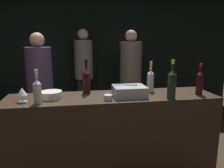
{
  "coord_description": "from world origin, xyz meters",
  "views": [
    {
      "loc": [
        -0.37,
        -1.88,
        1.61
      ],
      "look_at": [
        0.0,
        0.29,
        1.16
      ],
      "focal_mm": 35.0,
      "sensor_mm": 36.0,
      "label": 1
    }
  ],
  "objects": [
    {
      "name": "candle_votive",
      "position": [
        -0.07,
        0.11,
        1.06
      ],
      "size": [
        0.08,
        0.08,
        0.05
      ],
      "color": "silver",
      "rests_on": "bar_counter"
    },
    {
      "name": "white_wine_bottle",
      "position": [
        -0.71,
        0.11,
        1.16
      ],
      "size": [
        0.07,
        0.07,
        0.31
      ],
      "color": "#B2B7AD",
      "rests_on": "bar_counter"
    },
    {
      "name": "ice_bin_with_bottles",
      "position": [
        0.17,
        0.22,
        1.09
      ],
      "size": [
        0.33,
        0.26,
        0.11
      ],
      "color": "#9EA0A5",
      "rests_on": "bar_counter"
    },
    {
      "name": "person_grey_polo",
      "position": [
        -0.2,
        2.46,
        1.01
      ],
      "size": [
        0.36,
        0.36,
        1.8
      ],
      "rotation": [
        0.0,
        0.0,
        -0.64
      ],
      "color": "black",
      "rests_on": "ground_plane"
    },
    {
      "name": "red_wine_bottle_tall",
      "position": [
        0.91,
        0.17,
        1.17
      ],
      "size": [
        0.07,
        0.07,
        0.33
      ],
      "color": "black",
      "rests_on": "bar_counter"
    },
    {
      "name": "champagne_bottle",
      "position": [
        0.55,
        0.06,
        1.19
      ],
      "size": [
        0.08,
        0.08,
        0.39
      ],
      "color": "black",
      "rests_on": "bar_counter"
    },
    {
      "name": "wall_back_chalkboard",
      "position": [
        0.0,
        2.83,
        1.4
      ],
      "size": [
        6.4,
        0.06,
        2.8
      ],
      "color": "black",
      "rests_on": "ground_plane"
    },
    {
      "name": "red_wine_bottle_black_foil",
      "position": [
        -0.25,
        0.44,
        1.18
      ],
      "size": [
        0.08,
        0.08,
        0.36
      ],
      "color": "black",
      "rests_on": "bar_counter"
    },
    {
      "name": "person_blond_tee",
      "position": [
        -0.9,
        1.48,
        0.95
      ],
      "size": [
        0.38,
        0.38,
        1.7
      ],
      "rotation": [
        0.0,
        0.0,
        -0.16
      ],
      "color": "black",
      "rests_on": "ground_plane"
    },
    {
      "name": "bowl_white",
      "position": [
        -0.61,
        0.27,
        1.07
      ],
      "size": [
        0.21,
        0.21,
        0.07
      ],
      "color": "silver",
      "rests_on": "bar_counter"
    },
    {
      "name": "rose_wine_bottle",
      "position": [
        0.46,
        0.41,
        1.17
      ],
      "size": [
        0.07,
        0.07,
        0.33
      ],
      "color": "#B2B7AD",
      "rests_on": "bar_counter"
    },
    {
      "name": "wine_glass",
      "position": [
        -0.86,
        0.18,
        1.13
      ],
      "size": [
        0.09,
        0.09,
        0.14
      ],
      "color": "silver",
      "rests_on": "bar_counter"
    },
    {
      "name": "person_in_hoodie",
      "position": [
        0.65,
        2.04,
        0.98
      ],
      "size": [
        0.4,
        0.4,
        1.77
      ],
      "rotation": [
        0.0,
        0.0,
        1.02
      ],
      "color": "black",
      "rests_on": "ground_plane"
    },
    {
      "name": "bar_counter",
      "position": [
        0.0,
        0.26,
        0.52
      ],
      "size": [
        2.16,
        0.53,
        1.04
      ],
      "color": "#2D2116",
      "rests_on": "ground_plane"
    }
  ]
}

